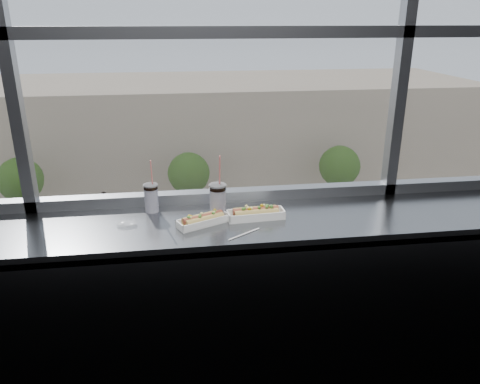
{
  "coord_description": "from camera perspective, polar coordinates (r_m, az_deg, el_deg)",
  "views": [
    {
      "loc": [
        -0.22,
        -0.94,
        2.07
      ],
      "look_at": [
        0.08,
        1.23,
        1.25
      ],
      "focal_mm": 35.0,
      "sensor_mm": 36.0,
      "label": 1
    }
  ],
  "objects": [
    {
      "name": "wall_back_lower",
      "position": [
        2.89,
        -2.42,
        -11.25
      ],
      "size": [
        6.0,
        0.0,
        6.0
      ],
      "primitive_type": "plane",
      "rotation": [
        1.57,
        0.0,
        0.0
      ],
      "color": "black",
      "rests_on": "ground"
    },
    {
      "name": "counter",
      "position": [
        2.4,
        -1.95,
        -4.12
      ],
      "size": [
        6.0,
        0.55,
        0.06
      ],
      "primitive_type": "cube",
      "color": "gray",
      "rests_on": "ground"
    },
    {
      "name": "counter_fascia",
      "position": [
        2.46,
        -1.13,
        -17.74
      ],
      "size": [
        6.0,
        0.04,
        1.04
      ],
      "primitive_type": "cube",
      "color": "gray",
      "rests_on": "ground"
    },
    {
      "name": "hotdog_tray_left",
      "position": [
        2.34,
        -4.51,
        -3.38
      ],
      "size": [
        0.28,
        0.19,
        0.07
      ],
      "rotation": [
        0.0,
        0.0,
        0.43
      ],
      "color": "white",
      "rests_on": "counter"
    },
    {
      "name": "hotdog_tray_right",
      "position": [
        2.4,
        1.94,
        -2.58
      ],
      "size": [
        0.3,
        0.11,
        0.07
      ],
      "rotation": [
        0.0,
        0.0,
        0.06
      ],
      "color": "white",
      "rests_on": "counter"
    },
    {
      "name": "soda_cup_left",
      "position": [
        2.51,
        -10.77,
        -0.54
      ],
      "size": [
        0.08,
        0.08,
        0.29
      ],
      "color": "white",
      "rests_on": "counter"
    },
    {
      "name": "soda_cup_right",
      "position": [
        2.4,
        -2.72,
        -0.83
      ],
      "size": [
        0.09,
        0.09,
        0.33
      ],
      "color": "white",
      "rests_on": "counter"
    },
    {
      "name": "loose_straw",
      "position": [
        2.23,
        0.51,
        -5.14
      ],
      "size": [
        0.16,
        0.11,
        0.01
      ],
      "primitive_type": "cylinder",
      "rotation": [
        0.0,
        1.57,
        0.58
      ],
      "color": "white",
      "rests_on": "counter"
    },
    {
      "name": "wrapper",
      "position": [
        2.39,
        -13.65,
        -3.71
      ],
      "size": [
        0.1,
        0.07,
        0.02
      ],
      "primitive_type": "ellipsoid",
      "color": "silver",
      "rests_on": "counter"
    },
    {
      "name": "plaza_ground",
      "position": [
        47.77,
        -7.39,
        4.56
      ],
      "size": [
        120.0,
        120.0,
        0.0
      ],
      "primitive_type": "plane",
      "color": "beige",
      "rests_on": "ground"
    },
    {
      "name": "street_asphalt",
      "position": [
        25.96,
        -6.47,
        -9.69
      ],
      "size": [
        80.0,
        10.0,
        0.06
      ],
      "primitive_type": "cube",
      "color": "black",
      "rests_on": "plaza_ground"
    },
    {
      "name": "far_sidewalk",
      "position": [
        33.12,
        -6.92,
        -2.75
      ],
      "size": [
        80.0,
        6.0,
        0.04
      ],
      "primitive_type": "cube",
      "color": "beige",
      "rests_on": "plaza_ground"
    },
    {
      "name": "far_building",
      "position": [
        41.45,
        -7.51,
        7.8
      ],
      "size": [
        50.0,
        14.0,
        8.0
      ],
      "primitive_type": "cube",
      "color": "tan",
      "rests_on": "plaza_ground"
    },
    {
      "name": "car_near_d",
      "position": [
        23.63,
        14.83,
        -10.77
      ],
      "size": [
        3.22,
        6.13,
        1.95
      ],
      "primitive_type": "imported",
      "rotation": [
        0.0,
        0.0,
        1.71
      ],
      "color": "#B8C59C",
      "rests_on": "street_asphalt"
    },
    {
      "name": "car_far_c",
      "position": [
        31.21,
        14.44,
        -2.48
      ],
      "size": [
        3.29,
        6.87,
        2.23
      ],
      "primitive_type": "imported",
      "rotation": [
        0.0,
        0.0,
        1.65
      ],
      "color": "silver",
      "rests_on": "street_asphalt"
    },
    {
      "name": "car_near_c",
      "position": [
        22.02,
        -8.1,
        -12.68
      ],
      "size": [
        3.01,
        6.19,
        2.0
      ],
      "primitive_type": "imported",
      "rotation": [
        0.0,
        0.0,
        1.66
      ],
      "color": "maroon",
      "rests_on": "street_asphalt"
    },
    {
      "name": "car_far_a",
      "position": [
        30.35,
        -24.61,
        -4.36
      ],
      "size": [
        3.31,
        7.13,
        2.32
      ],
      "primitive_type": "imported",
      "rotation": [
        0.0,
        0.0,
        1.63
      ],
      "color": "black",
      "rests_on": "street_asphalt"
    },
    {
      "name": "car_near_e",
      "position": [
        25.92,
        25.59,
        -9.08
      ],
      "size": [
        3.45,
        6.64,
        2.12
      ],
      "primitive_type": "imported",
      "rotation": [
        0.0,
        0.0,
        1.7
      ],
      "color": "#7866BA",
      "rests_on": "street_asphalt"
    },
    {
      "name": "car_far_b",
      "position": [
        29.07,
        -3.44,
        -3.62
      ],
      "size": [
        3.4,
        6.82,
        2.19
      ],
      "primitive_type": "imported",
      "rotation": [
        0.0,
        0.0,
        1.67
      ],
      "color": "#B51829",
      "rests_on": "street_asphalt"
    },
    {
      "name": "pedestrian_a",
      "position": [
        33.79,
        -16.16,
        -1.06
      ],
      "size": [
        0.68,
        0.91,
        2.04
      ],
      "primitive_type": "imported",
      "rotation": [
        0.0,
        0.0,
        1.57
      ],
      "color": "#66605B",
      "rests_on": "far_sidewalk"
    },
    {
      "name": "pedestrian_b",
      "position": [
        33.02,
        -5.95,
        -0.62
      ],
      "size": [
        0.75,
        1.01,
        2.26
      ],
      "primitive_type": "imported",
      "rotation": [
        0.0,
        0.0,
        4.71
      ],
      "color": "#66605B",
      "rests_on": "far_sidewalk"
    },
    {
      "name": "tree_left",
      "position": [
        33.62,
        -25.2,
        1.36
      ],
      "size": [
        2.93,
        2.93,
        4.58
      ],
      "color": "#47382B",
      "rests_on": "far_sidewalk"
    },
    {
      "name": "tree_center",
      "position": [
        32.06,
        -6.26,
        2.27
      ],
      "size": [
        2.87,
        2.87,
        4.49
      ],
      "color": "#47382B",
      "rests_on": "far_sidewalk"
    },
    {
      "name": "tree_right",
      "position": [
        34.0,
        12.03,
        3.1
      ],
      "size": [
        2.92,
        2.92,
        4.57
      ],
      "color": "#47382B",
      "rests_on": "far_sidewalk"
    }
  ]
}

